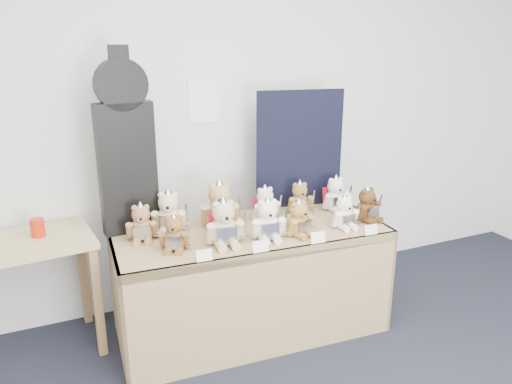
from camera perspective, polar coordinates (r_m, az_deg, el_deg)
name	(u,v)px	position (r m, az deg, el deg)	size (l,w,h in m)	color
room_shell	(203,102)	(3.53, -6.08, 10.24)	(6.00, 6.00, 6.00)	white
display_table	(255,256)	(3.21, -0.16, -7.35)	(1.78, 0.82, 0.72)	olive
side_table	(13,263)	(3.29, -26.04, -7.30)	(0.96, 0.60, 0.76)	tan
guitar_case	(126,145)	(3.13, -14.68, 5.24)	(0.35, 0.13, 1.14)	black
navy_board	(300,149)	(3.55, 5.00, 4.86)	(0.63, 0.02, 0.84)	black
red_cup	(38,228)	(3.26, -23.69, -3.75)	(0.08, 0.08, 0.11)	red
teddy_front_far_left	(174,234)	(2.92, -9.32, -4.79)	(0.19, 0.19, 0.24)	brown
teddy_front_left	(224,225)	(2.95, -3.69, -3.77)	(0.26, 0.22, 0.32)	#C6B28C
teddy_front_centre	(268,221)	(3.02, 1.35, -3.35)	(0.24, 0.21, 0.29)	white
teddy_front_right	(299,220)	(3.09, 4.96, -3.19)	(0.21, 0.19, 0.26)	#A2753D
teddy_front_far_right	(345,213)	(3.26, 10.08, -2.40)	(0.20, 0.16, 0.24)	white
teddy_front_end	(367,206)	(3.40, 12.60, -1.57)	(0.22, 0.20, 0.26)	#4C321A
teddy_back_left	(169,214)	(3.18, -9.93, -2.44)	(0.24, 0.23, 0.30)	beige
teddy_back_centre_left	(220,207)	(3.21, -4.16, -1.71)	(0.28, 0.26, 0.34)	tan
teddy_back_centre_right	(265,206)	(3.33, 1.07, -1.56)	(0.22, 0.18, 0.26)	silver
teddy_back_right	(300,199)	(3.49, 5.03, -0.79)	(0.20, 0.18, 0.25)	olive
teddy_back_end	(336,195)	(3.57, 9.08, -0.38)	(0.22, 0.19, 0.27)	white
teddy_back_far_left	(142,224)	(3.09, -12.94, -3.60)	(0.21, 0.19, 0.26)	#9B6D48
entry_card_a	(204,255)	(2.78, -5.93, -7.22)	(0.09, 0.00, 0.06)	white
entry_card_b	(261,246)	(2.87, 0.54, -6.24)	(0.09, 0.00, 0.07)	white
entry_card_c	(318,238)	(3.01, 7.10, -5.19)	(0.09, 0.00, 0.07)	white
entry_card_d	(371,230)	(3.20, 13.02, -4.22)	(0.09, 0.00, 0.06)	white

